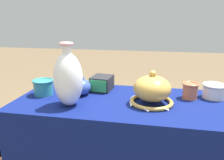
{
  "coord_description": "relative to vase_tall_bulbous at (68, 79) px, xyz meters",
  "views": [
    {
      "loc": [
        0.11,
        -1.16,
        1.17
      ],
      "look_at": [
        -0.11,
        -0.04,
        0.85
      ],
      "focal_mm": 35.0,
      "sensor_mm": 36.0,
      "label": 1
    }
  ],
  "objects": [
    {
      "name": "display_table",
      "position": [
        0.32,
        0.11,
        -0.23
      ],
      "size": [
        1.32,
        0.56,
        0.72
      ],
      "color": "olive",
      "rests_on": "ground_plane"
    },
    {
      "name": "cup_wide_terracotta",
      "position": [
        0.65,
        0.23,
        -0.1
      ],
      "size": [
        0.09,
        0.09,
        0.09
      ],
      "color": "#BC6642",
      "rests_on": "display_table"
    },
    {
      "name": "cup_wide_teal",
      "position": [
        -0.22,
        0.13,
        -0.1
      ],
      "size": [
        0.12,
        0.12,
        0.09
      ],
      "color": "teal",
      "rests_on": "display_table"
    },
    {
      "name": "mosaic_tile_box",
      "position": [
        0.11,
        0.29,
        -0.1
      ],
      "size": [
        0.14,
        0.16,
        0.09
      ],
      "rotation": [
        0.0,
        0.0,
        -0.11
      ],
      "color": "#232328",
      "rests_on": "display_table"
    },
    {
      "name": "vase_dome_bell",
      "position": [
        0.43,
        0.11,
        -0.07
      ],
      "size": [
        0.24,
        0.25,
        0.19
      ],
      "color": "gold",
      "rests_on": "display_table"
    },
    {
      "name": "jar_round_cobalt",
      "position": [
        0.01,
        0.17,
        -0.09
      ],
      "size": [
        0.12,
        0.12,
        0.11
      ],
      "color": "#3851A8",
      "rests_on": "display_table"
    },
    {
      "name": "vase_tall_bulbous",
      "position": [
        0.0,
        0.0,
        0.0
      ],
      "size": [
        0.15,
        0.15,
        0.34
      ],
      "color": "white",
      "rests_on": "display_table"
    },
    {
      "name": "cup_wide_ivory",
      "position": [
        0.78,
        0.27,
        -0.1
      ],
      "size": [
        0.13,
        0.13,
        0.08
      ],
      "color": "white",
      "rests_on": "display_table"
    }
  ]
}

